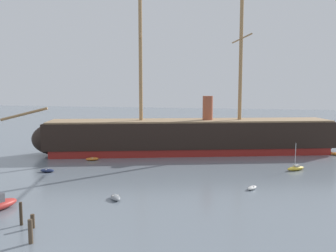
# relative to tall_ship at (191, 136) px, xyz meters

# --- Properties ---
(tall_ship) EXTENTS (66.77, 26.23, 33.08)m
(tall_ship) POSITION_rel_tall_ship_xyz_m (0.00, 0.00, 0.00)
(tall_ship) COLOR maroon
(tall_ship) RESTS_ON ground
(dinghy_near_centre) EXTENTS (2.18, 2.47, 0.55)m
(dinghy_near_centre) POSITION_rel_tall_ship_xyz_m (-3.75, -31.64, -3.27)
(dinghy_near_centre) COLOR gray
(dinghy_near_centre) RESTS_ON ground
(dinghy_mid_left) EXTENTS (2.35, 1.13, 0.54)m
(dinghy_mid_left) POSITION_rel_tall_ship_xyz_m (-19.42, -21.21, -3.27)
(dinghy_mid_left) COLOR #1E284C
(dinghy_mid_left) RESTS_ON ground
(dinghy_mid_right) EXTENTS (1.63, 2.06, 0.45)m
(dinghy_mid_right) POSITION_rel_tall_ship_xyz_m (12.25, -23.50, -3.32)
(dinghy_mid_right) COLOR silver
(dinghy_mid_right) RESTS_ON ground
(dinghy_alongside_bow) EXTENTS (2.57, 2.02, 0.56)m
(dinghy_alongside_bow) POSITION_rel_tall_ship_xyz_m (-16.38, -11.22, -3.27)
(dinghy_alongside_bow) COLOR orange
(dinghy_alongside_bow) RESTS_ON ground
(sailboat_alongside_stern) EXTENTS (3.33, 2.98, 4.49)m
(sailboat_alongside_stern) POSITION_rel_tall_ship_xyz_m (19.15, -10.83, -3.17)
(sailboat_alongside_stern) COLOR gold
(sailboat_alongside_stern) RESTS_ON ground
(motorboat_far_left) EXTENTS (3.25, 1.60, 1.32)m
(motorboat_far_left) POSITION_rel_tall_ship_xyz_m (-28.36, 3.75, -3.08)
(motorboat_far_left) COLOR #7FB2D6
(motorboat_far_left) RESTS_ON ground
(dinghy_far_right) EXTENTS (2.51, 2.40, 0.57)m
(dinghy_far_right) POSITION_rel_tall_ship_xyz_m (28.04, 4.55, -3.26)
(dinghy_far_right) COLOR orange
(dinghy_far_right) RESTS_ON ground
(dinghy_distant_centre) EXTENTS (1.64, 2.98, 0.67)m
(dinghy_distant_centre) POSITION_rel_tall_ship_xyz_m (1.73, 16.29, -3.21)
(dinghy_distant_centre) COLOR gray
(dinghy_distant_centre) RESTS_ON ground
(mooring_piling_nearest) EXTENTS (0.39, 0.39, 1.36)m
(mooring_piling_nearest) POSITION_rel_tall_ship_xyz_m (-8.25, -41.64, -2.87)
(mooring_piling_nearest) COLOR #423323
(mooring_piling_nearest) RESTS_ON ground
(mooring_piling_left_pair) EXTENTS (0.40, 0.40, 2.15)m
(mooring_piling_left_pair) POSITION_rel_tall_ship_xyz_m (-6.40, -44.67, -2.47)
(mooring_piling_left_pair) COLOR #4C3D2D
(mooring_piling_left_pair) RESTS_ON ground
(mooring_piling_right_pair) EXTENTS (0.31, 0.31, 2.31)m
(mooring_piling_right_pair) POSITION_rel_tall_ship_xyz_m (-9.80, -41.23, -2.39)
(mooring_piling_right_pair) COLOR #382B1E
(mooring_piling_right_pair) RESTS_ON ground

